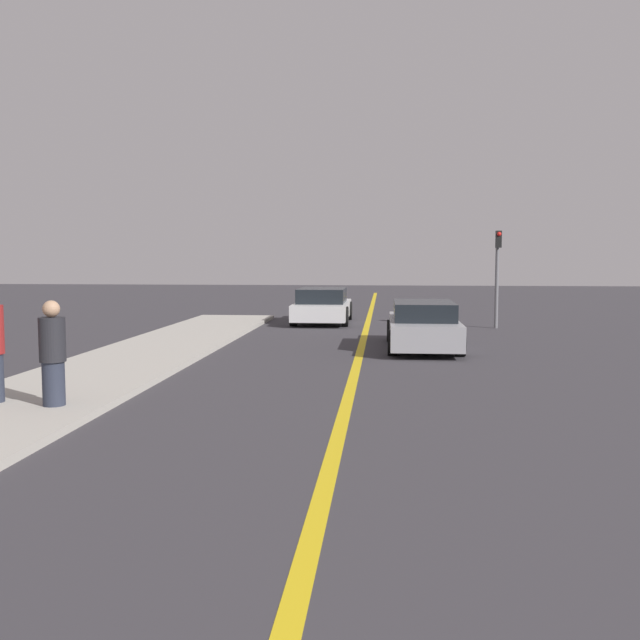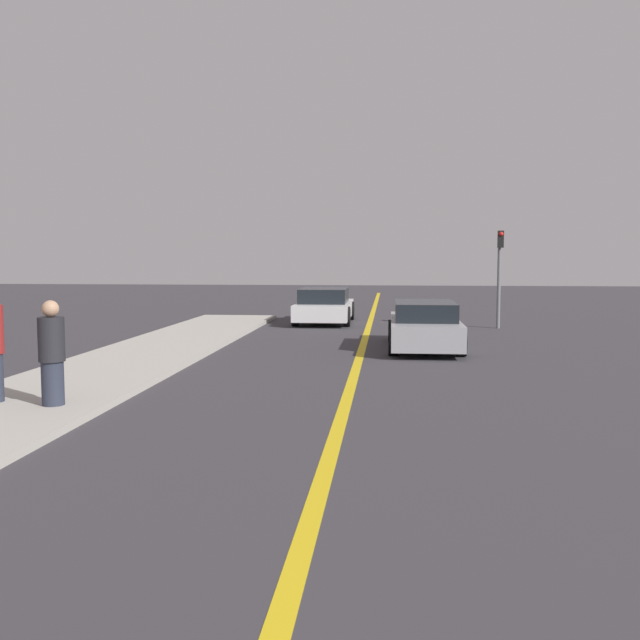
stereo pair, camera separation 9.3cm
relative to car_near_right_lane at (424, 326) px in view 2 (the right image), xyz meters
The scene contains 6 objects.
road_center_line 2.75m from the car_near_right_lane, 126.31° to the right, with size 0.20×60.00×0.01m.
sidewalk_left 8.83m from the car_near_right_lane, 138.64° to the right, with size 2.80×28.68×0.12m.
car_near_right_lane is the anchor object (origin of this frame).
car_ahead_center 7.54m from the car_near_right_lane, 115.15° to the left, with size 1.97×4.26×1.24m.
pedestrian_far_standing 10.09m from the car_near_right_lane, 126.40° to the right, with size 0.39×0.39×1.60m.
traffic_light 6.23m from the car_near_right_lane, 63.78° to the left, with size 0.18×0.40×3.20m.
Camera 2 is at (0.69, 1.80, 2.38)m, focal length 40.00 mm.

